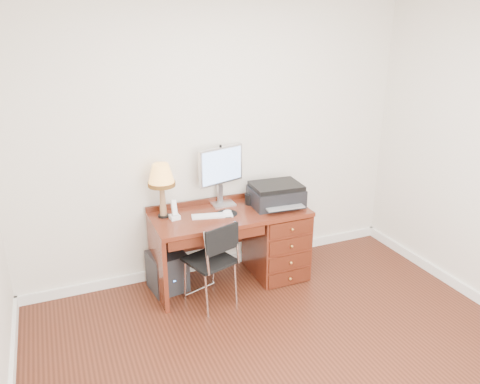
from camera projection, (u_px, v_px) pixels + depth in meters
name	position (u px, v px, depth m)	size (l,w,h in m)	color
ground	(299.00, 370.00, 3.53)	(4.00, 4.00, 0.00)	#37160C
room_shell	(263.00, 318.00, 4.06)	(4.00, 4.00, 4.00)	silver
desk	(260.00, 238.00, 4.72)	(1.50, 0.67, 0.75)	#5F2214
monitor	(222.00, 169.00, 4.56)	(0.50, 0.24, 0.58)	silver
keyboard	(212.00, 216.00, 4.38)	(0.38, 0.11, 0.01)	white
mouse_pad	(227.00, 213.00, 4.44)	(0.20, 0.20, 0.04)	black
printer	(276.00, 195.00, 4.62)	(0.52, 0.42, 0.22)	black
leg_lamp	(161.00, 178.00, 4.25)	(0.25, 0.25, 0.51)	black
phone	(174.00, 213.00, 4.31)	(0.10, 0.10, 0.19)	white
pen_cup	(249.00, 199.00, 4.65)	(0.09, 0.09, 0.11)	black
chair	(212.00, 257.00, 4.15)	(0.49, 0.50, 0.83)	black
equipment_box	(167.00, 271.00, 4.53)	(0.33, 0.33, 0.38)	black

